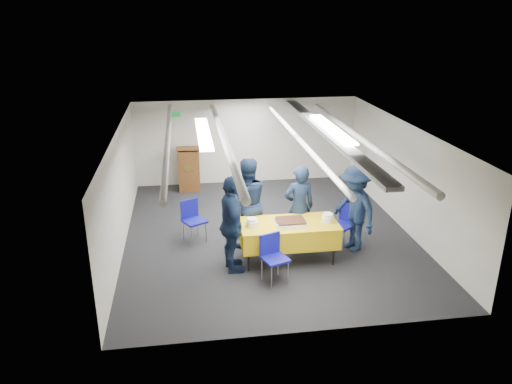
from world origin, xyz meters
TOP-DOWN VIEW (x-y plane):
  - ground at (0.00, 0.00)m, footprint 7.00×7.00m
  - room_shell at (0.09, 0.41)m, footprint 6.00×7.00m
  - serving_table at (0.19, -1.21)m, footprint 1.86×0.90m
  - sheet_cake at (0.21, -1.26)m, footprint 0.55×0.43m
  - plate_stack_left at (-0.52, -1.26)m, footprint 0.23×0.23m
  - plate_stack_right at (0.93, -1.26)m, footprint 0.23×0.23m
  - podium at (-1.60, 3.05)m, footprint 0.62×0.53m
  - chair_near at (-0.24, -1.91)m, footprint 0.54×0.54m
  - chair_right at (1.47, -0.70)m, footprint 0.59×0.59m
  - chair_left at (-1.60, -0.05)m, footprint 0.57×0.57m
  - sailor_a at (0.51, -0.67)m, footprint 0.66×0.46m
  - sailor_b at (-0.52, -0.48)m, footprint 1.02×0.86m
  - sailor_c at (-0.91, -1.45)m, footprint 0.56×1.11m
  - sailor_d at (1.56, -0.94)m, footprint 0.98×1.28m

SIDE VIEW (x-z plane):
  - ground at x=0.00m, z-range 0.00..0.00m
  - chair_near at x=-0.24m, z-range 0.10..0.97m
  - chair_right at x=1.47m, z-range 0.10..0.97m
  - chair_left at x=-1.60m, z-range 0.10..0.97m
  - serving_table at x=0.19m, z-range 0.17..0.94m
  - podium at x=-1.60m, z-range -0.01..1.24m
  - sheet_cake at x=0.21m, z-range 0.77..0.86m
  - plate_stack_left at x=-0.52m, z-range 0.76..0.93m
  - plate_stack_right at x=0.93m, z-range 0.76..0.93m
  - sailor_a at x=0.51m, z-range 0.00..1.72m
  - sailor_d at x=1.56m, z-range 0.00..1.76m
  - sailor_c at x=-0.91m, z-range 0.00..1.83m
  - sailor_b at x=-0.52m, z-range 0.00..1.86m
  - room_shell at x=0.09m, z-range 0.66..2.96m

